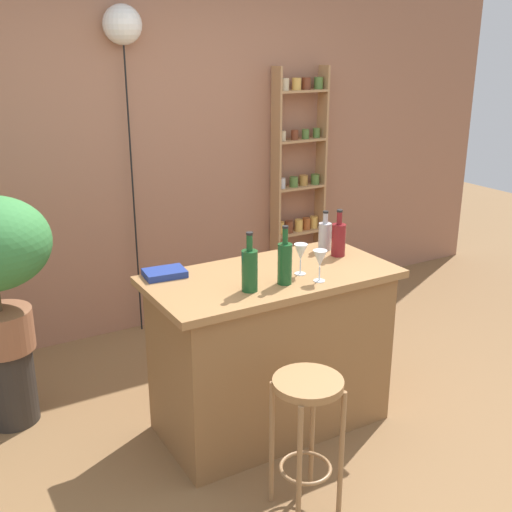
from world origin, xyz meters
name	(u,v)px	position (x,y,z in m)	size (l,w,h in m)	color
ground	(300,450)	(0.00, 0.00, 0.00)	(12.00, 12.00, 0.00)	brown
back_wall	(151,139)	(0.00, 1.95, 1.40)	(6.40, 0.10, 2.80)	#9E6B51
kitchen_counter	(271,350)	(0.00, 0.30, 0.46)	(1.32, 0.66, 0.90)	olive
bar_stool	(307,415)	(-0.22, -0.37, 0.49)	(0.31, 0.31, 0.67)	#997047
spice_shelf	(299,184)	(1.18, 1.81, 0.97)	(0.45, 0.14, 1.89)	tan
plant_stool	(10,385)	(-1.26, 1.06, 0.23)	(0.28, 0.28, 0.45)	#2D2823
bottle_wine_red	(250,269)	(-0.22, 0.15, 1.02)	(0.08, 0.08, 0.30)	#194C23
bottle_spirits_clear	(285,262)	(-0.02, 0.15, 1.02)	(0.07, 0.07, 0.30)	#194C23
bottle_vinegar	(339,239)	(0.48, 0.36, 1.00)	(0.08, 0.08, 0.27)	maroon
bottle_olive_oil	(325,235)	(0.48, 0.49, 0.99)	(0.08, 0.08, 0.23)	#B2B2B7
wine_glass_left	(301,253)	(0.13, 0.22, 1.02)	(0.07, 0.07, 0.16)	silver
wine_glass_center	(320,259)	(0.15, 0.09, 1.02)	(0.07, 0.07, 0.16)	silver
cookbook	(165,273)	(-0.50, 0.54, 0.92)	(0.21, 0.15, 0.04)	navy
pendant_globe_light	(123,28)	(-0.20, 1.84, 2.14)	(0.26, 0.26, 2.29)	black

